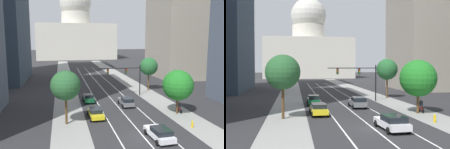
% 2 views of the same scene
% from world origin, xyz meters
% --- Properties ---
extents(ground_plane, '(400.00, 400.00, 0.00)m').
position_xyz_m(ground_plane, '(0.00, 40.00, 0.00)').
color(ground_plane, '#2B2B2D').
extents(sidewalk_left, '(4.55, 130.00, 0.01)m').
position_xyz_m(sidewalk_left, '(-8.23, 35.00, 0.01)').
color(sidewalk_left, gray).
rests_on(sidewalk_left, ground).
extents(sidewalk_right, '(4.55, 130.00, 0.01)m').
position_xyz_m(sidewalk_right, '(8.23, 35.00, 0.01)').
color(sidewalk_right, gray).
rests_on(sidewalk_right, ground).
extents(lane_stripe_left, '(0.16, 90.00, 0.01)m').
position_xyz_m(lane_stripe_left, '(-2.98, 25.00, 0.01)').
color(lane_stripe_left, white).
rests_on(lane_stripe_left, ground).
extents(lane_stripe_center, '(0.16, 90.00, 0.01)m').
position_xyz_m(lane_stripe_center, '(0.00, 25.00, 0.01)').
color(lane_stripe_center, white).
rests_on(lane_stripe_center, ground).
extents(lane_stripe_right, '(0.16, 90.00, 0.01)m').
position_xyz_m(lane_stripe_right, '(2.98, 25.00, 0.01)').
color(lane_stripe_right, white).
rests_on(lane_stripe_right, ground).
extents(capitol_building, '(43.23, 26.07, 41.80)m').
position_xyz_m(capitol_building, '(0.00, 118.02, 14.87)').
color(capitol_building, beige).
rests_on(capitol_building, ground).
extents(car_white, '(2.30, 4.74, 1.44)m').
position_xyz_m(car_white, '(1.50, -0.98, 0.76)').
color(car_white, silver).
rests_on(car_white, ground).
extents(car_yellow, '(2.12, 4.43, 1.41)m').
position_xyz_m(car_yellow, '(-4.46, 8.02, 0.75)').
color(car_yellow, yellow).
rests_on(car_yellow, ground).
extents(car_green, '(1.96, 4.30, 1.52)m').
position_xyz_m(car_green, '(-4.47, 17.02, 0.78)').
color(car_green, '#14512D').
rests_on(car_green, ground).
extents(car_gray, '(2.05, 4.43, 1.57)m').
position_xyz_m(car_gray, '(1.49, 13.08, 0.82)').
color(car_gray, slate).
rests_on(car_gray, ground).
extents(traffic_signal_mast, '(8.26, 0.39, 6.09)m').
position_xyz_m(traffic_signal_mast, '(3.55, 20.16, 4.39)').
color(traffic_signal_mast, black).
rests_on(traffic_signal_mast, ground).
extents(fire_hydrant, '(0.26, 0.35, 0.91)m').
position_xyz_m(fire_hydrant, '(7.02, 1.54, 0.46)').
color(fire_hydrant, yellow).
rests_on(fire_hydrant, ground).
extents(cyclist, '(0.36, 1.70, 1.72)m').
position_xyz_m(cyclist, '(8.51, 7.79, 0.85)').
color(cyclist, black).
rests_on(cyclist, ground).
extents(street_tree_near_right, '(3.91, 3.91, 7.26)m').
position_xyz_m(street_tree_near_right, '(9.67, 24.34, 5.28)').
color(street_tree_near_right, '#51381E').
rests_on(street_tree_near_right, ground).
extents(street_tree_mid_right, '(4.61, 4.61, 6.70)m').
position_xyz_m(street_tree_mid_right, '(7.89, 7.43, 4.38)').
color(street_tree_mid_right, '#51381E').
rests_on(street_tree_mid_right, ground).
extents(street_tree_near_left, '(3.92, 3.92, 7.20)m').
position_xyz_m(street_tree_near_left, '(-8.62, 6.28, 5.22)').
color(street_tree_near_left, '#51381E').
rests_on(street_tree_near_left, ground).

